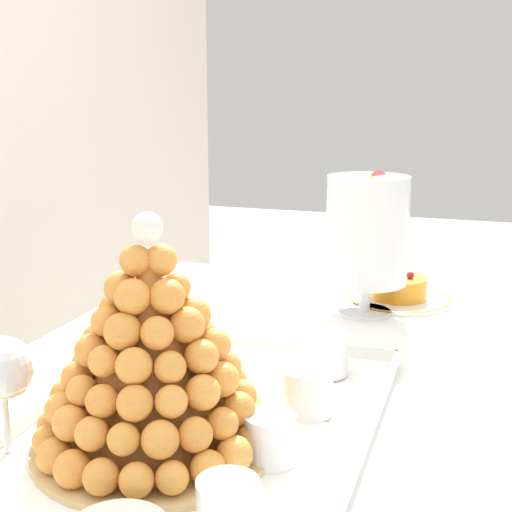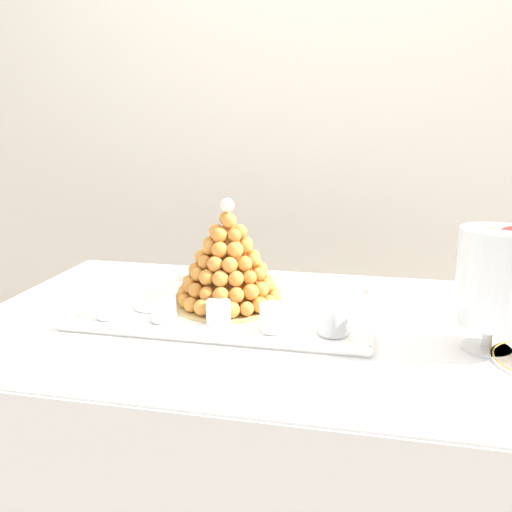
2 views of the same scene
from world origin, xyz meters
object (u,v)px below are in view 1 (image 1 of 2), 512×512
(macaron_goblet, at_px, (367,231))
(wine_glass, at_px, (2,373))
(croquembouche, at_px, (152,360))
(dessert_cup_mid_left, at_px, (228,509))
(dessert_cup_right, at_px, (325,355))
(dessert_cup_centre, at_px, (269,440))
(dessert_cup_mid_right, at_px, (307,392))
(fruit_tart_plate, at_px, (398,292))
(serving_tray, at_px, (181,449))

(macaron_goblet, bearing_deg, wine_glass, 156.03)
(croquembouche, xyz_separation_m, dessert_cup_mid_left, (-0.12, -0.13, -0.08))
(croquembouche, xyz_separation_m, macaron_goblet, (0.57, -0.13, 0.04))
(macaron_goblet, height_order, wine_glass, macaron_goblet)
(croquembouche, bearing_deg, dessert_cup_right, -26.31)
(dessert_cup_mid_left, height_order, dessert_cup_right, dessert_cup_right)
(dessert_cup_centre, bearing_deg, dessert_cup_mid_right, -3.88)
(dessert_cup_right, relative_size, fruit_tart_plate, 0.32)
(dessert_cup_mid_left, height_order, fruit_tart_plate, fruit_tart_plate)
(dessert_cup_mid_left, relative_size, fruit_tart_plate, 0.29)
(dessert_cup_right, relative_size, wine_glass, 0.46)
(wine_glass, bearing_deg, fruit_tart_plate, -24.14)
(croquembouche, xyz_separation_m, dessert_cup_mid_right, (0.14, -0.14, -0.08))
(serving_tray, xyz_separation_m, dessert_cup_mid_right, (0.13, -0.11, 0.03))
(dessert_cup_mid_left, distance_m, macaron_goblet, 0.70)
(fruit_tart_plate, relative_size, wine_glass, 1.43)
(dessert_cup_mid_left, relative_size, wine_glass, 0.41)
(macaron_goblet, bearing_deg, dessert_cup_centre, 179.80)
(macaron_goblet, relative_size, fruit_tart_plate, 1.33)
(dessert_cup_mid_right, xyz_separation_m, wine_glass, (-0.20, 0.29, 0.06))
(serving_tray, height_order, dessert_cup_mid_right, dessert_cup_mid_right)
(fruit_tart_plate, xyz_separation_m, wine_glass, (-0.73, 0.33, 0.08))
(dessert_cup_mid_left, xyz_separation_m, dessert_cup_centre, (0.13, 0.00, 0.00))
(dessert_cup_mid_left, height_order, dessert_cup_mid_right, dessert_cup_mid_right)
(macaron_goblet, xyz_separation_m, fruit_tart_plate, (0.10, -0.05, -0.13))
(dessert_cup_mid_left, distance_m, wine_glass, 0.29)
(fruit_tart_plate, bearing_deg, wine_glass, 155.86)
(serving_tray, xyz_separation_m, dessert_cup_mid_left, (-0.13, -0.10, 0.03))
(wine_glass, bearing_deg, dessert_cup_right, -40.82)
(croquembouche, xyz_separation_m, fruit_tart_plate, (0.67, -0.18, -0.09))
(serving_tray, relative_size, dessert_cup_mid_left, 11.78)
(dessert_cup_mid_right, bearing_deg, dessert_cup_right, 3.44)
(macaron_goblet, bearing_deg, dessert_cup_mid_left, 180.00)
(dessert_cup_right, xyz_separation_m, macaron_goblet, (0.31, -0.00, 0.12))
(serving_tray, distance_m, dessert_cup_mid_left, 0.17)
(serving_tray, relative_size, dessert_cup_right, 10.62)
(dessert_cup_mid_left, distance_m, fruit_tart_plate, 0.79)
(dessert_cup_mid_left, distance_m, dessert_cup_right, 0.38)
(dessert_cup_mid_left, xyz_separation_m, dessert_cup_right, (0.38, 0.00, 0.00))
(dessert_cup_right, xyz_separation_m, wine_glass, (-0.32, 0.28, 0.06))
(dessert_cup_mid_left, bearing_deg, dessert_cup_mid_right, -1.47)
(dessert_cup_mid_left, bearing_deg, fruit_tart_plate, -3.42)
(serving_tray, relative_size, dessert_cup_centre, 12.12)
(croquembouche, relative_size, dessert_cup_centre, 4.82)
(dessert_cup_right, bearing_deg, macaron_goblet, -0.21)
(dessert_cup_mid_right, bearing_deg, dessert_cup_mid_left, 178.53)
(dessert_cup_centre, xyz_separation_m, wine_glass, (-0.07, 0.28, 0.07))
(dessert_cup_mid_right, relative_size, wine_glass, 0.44)
(macaron_goblet, bearing_deg, dessert_cup_right, 179.79)
(dessert_cup_right, distance_m, wine_glass, 0.43)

